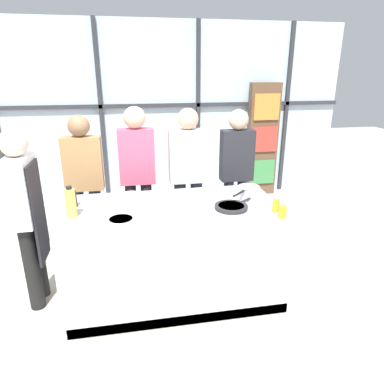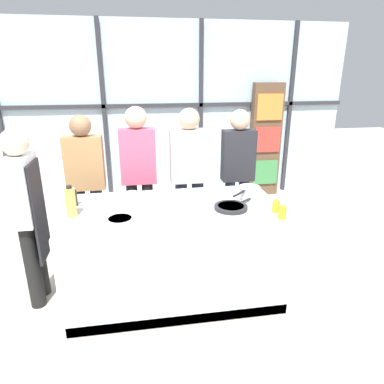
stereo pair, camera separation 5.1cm
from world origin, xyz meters
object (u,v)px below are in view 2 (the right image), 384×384
at_px(chef, 27,209).
at_px(saucepan, 249,192).
at_px(pepper_grinder, 75,198).
at_px(white_plate, 131,195).
at_px(juice_glass_near, 282,213).
at_px(spectator_far_left, 86,179).
at_px(spectator_far_right, 238,169).
at_px(frying_pan, 232,207).
at_px(spectator_center_left, 139,171).
at_px(oil_bottle, 71,202).
at_px(spectator_center_right, 189,172).
at_px(juice_glass_far, 276,206).
at_px(mixing_bowl, 120,222).

bearing_deg(chef, saucepan, 90.98).
relative_size(saucepan, pepper_grinder, 1.80).
distance_m(white_plate, juice_glass_near, 1.47).
height_order(spectator_far_left, spectator_far_right, spectator_far_right).
distance_m(spectator_far_left, frying_pan, 1.72).
distance_m(chef, spectator_center_left, 1.28).
bearing_deg(oil_bottle, pepper_grinder, 92.37).
xyz_separation_m(spectator_center_left, spectator_center_right, (0.58, -0.00, -0.04)).
height_order(spectator_center_right, juice_glass_near, spectator_center_right).
xyz_separation_m(chef, spectator_far_right, (2.14, 0.82, 0.03)).
bearing_deg(spectator_center_right, juice_glass_far, 116.38).
height_order(spectator_far_left, juice_glass_far, spectator_far_left).
bearing_deg(oil_bottle, frying_pan, -2.23).
distance_m(oil_bottle, pepper_grinder, 0.25).
height_order(mixing_bowl, juice_glass_near, juice_glass_near).
height_order(spectator_far_right, saucepan, spectator_far_right).
bearing_deg(juice_glass_far, spectator_center_left, 134.84).
height_order(spectator_far_right, frying_pan, spectator_far_right).
xyz_separation_m(spectator_far_left, white_plate, (0.50, -0.53, -0.03)).
bearing_deg(pepper_grinder, chef, -167.40).
distance_m(chef, spectator_center_right, 1.76).
relative_size(spectator_far_right, juice_glass_near, 15.10).
bearing_deg(frying_pan, juice_glass_near, -38.05).
xyz_separation_m(chef, white_plate, (0.89, 0.29, -0.02)).
distance_m(spectator_far_left, white_plate, 0.73).
bearing_deg(juice_glass_far, juice_glass_near, -90.00).
distance_m(chef, frying_pan, 1.79).
xyz_separation_m(juice_glass_near, juice_glass_far, (0.00, 0.14, 0.00)).
bearing_deg(spectator_far_left, white_plate, 132.91).
bearing_deg(spectator_far_right, oil_bottle, 29.19).
distance_m(spectator_far_right, pepper_grinder, 1.90).
relative_size(frying_pan, white_plate, 2.12).
relative_size(frying_pan, pepper_grinder, 2.69).
xyz_separation_m(spectator_center_right, frying_pan, (0.22, -1.03, -0.04)).
xyz_separation_m(spectator_center_right, juice_glass_near, (0.58, -1.31, -0.01)).
bearing_deg(mixing_bowl, chef, 152.73).
distance_m(spectator_center_left, mixing_bowl, 1.25).
height_order(spectator_far_right, white_plate, spectator_far_right).
distance_m(spectator_far_right, oil_bottle, 1.99).
distance_m(white_plate, oil_bottle, 0.67).
height_order(white_plate, mixing_bowl, mixing_bowl).
distance_m(spectator_center_left, spectator_center_right, 0.58).
relative_size(spectator_far_right, saucepan, 5.18).
relative_size(saucepan, oil_bottle, 1.16).
distance_m(spectator_center_left, juice_glass_far, 1.64).
distance_m(frying_pan, juice_glass_near, 0.46).
bearing_deg(oil_bottle, spectator_center_left, 59.27).
relative_size(oil_bottle, juice_glass_near, 2.51).
relative_size(chef, juice_glass_near, 14.87).
bearing_deg(white_plate, pepper_grinder, -158.51).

